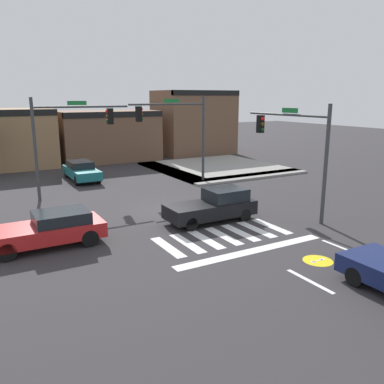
% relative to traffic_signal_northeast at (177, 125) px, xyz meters
% --- Properties ---
extents(ground_plane, '(120.00, 120.00, 0.00)m').
position_rel_traffic_signal_northeast_xyz_m(ground_plane, '(-3.05, -5.61, -4.04)').
color(ground_plane, '#302D30').
extents(crosswalk_near, '(5.78, 2.49, 0.01)m').
position_rel_traffic_signal_northeast_xyz_m(crosswalk_near, '(-3.05, -10.11, -4.04)').
color(crosswalk_near, silver).
rests_on(crosswalk_near, ground_plane).
extents(bike_detector_marking, '(1.09, 1.09, 0.01)m').
position_rel_traffic_signal_northeast_xyz_m(bike_detector_marking, '(-1.55, -14.04, -4.04)').
color(bike_detector_marking, yellow).
rests_on(bike_detector_marking, ground_plane).
extents(curb_corner_northeast, '(10.00, 10.60, 0.15)m').
position_rel_traffic_signal_northeast_xyz_m(curb_corner_northeast, '(5.45, 3.81, -3.97)').
color(curb_corner_northeast, gray).
rests_on(curb_corner_northeast, ground_plane).
extents(storefront_row, '(25.65, 5.59, 6.47)m').
position_rel_traffic_signal_northeast_xyz_m(storefront_row, '(0.51, 13.10, -1.32)').
color(storefront_row, '#93704C').
rests_on(storefront_row, ground_plane).
extents(traffic_signal_northeast, '(5.45, 0.32, 5.85)m').
position_rel_traffic_signal_northeast_xyz_m(traffic_signal_northeast, '(0.00, 0.00, 0.00)').
color(traffic_signal_northeast, '#383A3D').
rests_on(traffic_signal_northeast, ground_plane).
extents(traffic_signal_northwest, '(5.61, 0.32, 5.82)m').
position_rel_traffic_signal_northeast_xyz_m(traffic_signal_northwest, '(-6.88, 0.13, -0.05)').
color(traffic_signal_northwest, '#383A3D').
rests_on(traffic_signal_northwest, ground_plane).
extents(traffic_signal_southeast, '(0.32, 5.69, 5.54)m').
position_rel_traffic_signal_northeast_xyz_m(traffic_signal_southeast, '(1.94, -8.81, -0.26)').
color(traffic_signal_southeast, '#383A3D').
rests_on(traffic_signal_southeast, ground_plane).
extents(car_red, '(4.45, 1.93, 1.37)m').
position_rel_traffic_signal_northeast_xyz_m(car_red, '(-9.74, -7.63, -3.33)').
color(car_red, red).
rests_on(car_red, ground_plane).
extents(car_black, '(4.34, 1.75, 1.52)m').
position_rel_traffic_signal_northeast_xyz_m(car_black, '(-2.22, -8.06, -3.30)').
color(car_black, black).
rests_on(car_black, ground_plane).
extents(car_teal, '(1.71, 4.52, 1.37)m').
position_rel_traffic_signal_northeast_xyz_m(car_teal, '(-5.23, 4.77, -3.34)').
color(car_teal, '#196B70').
rests_on(car_teal, ground_plane).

